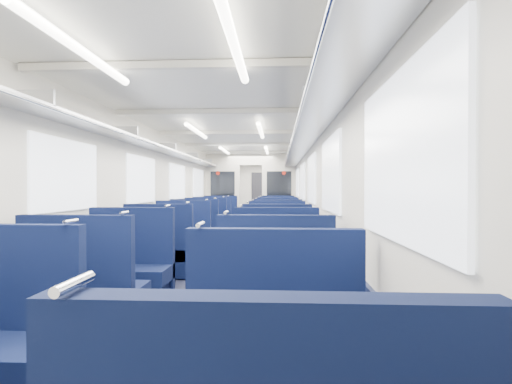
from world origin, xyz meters
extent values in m
cube|color=black|center=(0.00, 0.00, 0.00)|extent=(2.80, 18.00, 0.01)
cube|color=silver|center=(0.00, 0.00, 2.35)|extent=(2.80, 18.00, 0.01)
cube|color=beige|center=(-1.40, 0.00, 1.18)|extent=(0.02, 18.00, 2.35)
cube|color=black|center=(-1.39, 0.00, 0.35)|extent=(0.03, 17.90, 0.70)
cube|color=beige|center=(1.40, 0.00, 1.18)|extent=(0.02, 18.00, 2.35)
cube|color=black|center=(1.39, 0.00, 0.35)|extent=(0.03, 17.90, 0.70)
cube|color=beige|center=(0.00, 9.00, 1.18)|extent=(2.80, 0.02, 2.35)
cube|color=#B2B5BA|center=(-1.22, 0.00, 1.97)|extent=(0.34, 17.40, 0.04)
cylinder|color=silver|center=(-1.04, 0.00, 1.95)|extent=(0.02, 17.40, 0.02)
cube|color=#B2B5BA|center=(-1.22, -6.00, 2.05)|extent=(0.34, 0.03, 0.14)
cube|color=#B2B5BA|center=(-1.22, -4.00, 2.05)|extent=(0.34, 0.03, 0.14)
cube|color=#B2B5BA|center=(-1.22, -2.00, 2.05)|extent=(0.34, 0.03, 0.14)
cube|color=#B2B5BA|center=(-1.22, 0.00, 2.05)|extent=(0.34, 0.03, 0.14)
cube|color=#B2B5BA|center=(-1.22, 2.00, 2.05)|extent=(0.34, 0.03, 0.14)
cube|color=#B2B5BA|center=(-1.22, 4.00, 2.05)|extent=(0.34, 0.03, 0.14)
cube|color=#B2B5BA|center=(-1.22, 6.00, 2.05)|extent=(0.34, 0.03, 0.14)
cube|color=#B2B5BA|center=(-1.22, 8.00, 2.05)|extent=(0.34, 0.03, 0.14)
cube|color=#B2B5BA|center=(1.22, 0.00, 1.97)|extent=(0.34, 17.40, 0.04)
cylinder|color=silver|center=(1.04, 0.00, 1.95)|extent=(0.02, 17.40, 0.02)
cube|color=#B2B5BA|center=(1.22, -6.00, 2.05)|extent=(0.34, 0.03, 0.14)
cube|color=#B2B5BA|center=(1.22, -4.00, 2.05)|extent=(0.34, 0.03, 0.14)
cube|color=#B2B5BA|center=(1.22, -2.00, 2.05)|extent=(0.34, 0.03, 0.14)
cube|color=#B2B5BA|center=(1.22, 0.00, 2.05)|extent=(0.34, 0.03, 0.14)
cube|color=#B2B5BA|center=(1.22, 2.00, 2.05)|extent=(0.34, 0.03, 0.14)
cube|color=#B2B5BA|center=(1.22, 4.00, 2.05)|extent=(0.34, 0.03, 0.14)
cube|color=#B2B5BA|center=(1.22, 6.00, 2.05)|extent=(0.34, 0.03, 0.14)
cube|color=#B2B5BA|center=(1.22, 8.00, 2.05)|extent=(0.34, 0.03, 0.14)
cube|color=white|center=(-1.38, -5.20, 1.42)|extent=(0.02, 1.30, 0.75)
cube|color=white|center=(-1.38, -2.90, 1.42)|extent=(0.02, 1.30, 0.75)
cube|color=white|center=(-1.38, -0.60, 1.42)|extent=(0.02, 1.30, 0.75)
cube|color=white|center=(-1.38, 1.70, 1.42)|extent=(0.02, 1.30, 0.75)
cube|color=white|center=(-1.38, 4.50, 1.42)|extent=(0.02, 1.30, 0.75)
cube|color=white|center=(-1.38, 6.80, 1.42)|extent=(0.02, 1.30, 0.75)
cube|color=white|center=(1.38, -7.50, 1.42)|extent=(0.02, 1.30, 0.75)
cube|color=white|center=(1.38, -5.20, 1.42)|extent=(0.02, 1.30, 0.75)
cube|color=white|center=(1.38, -2.90, 1.42)|extent=(0.02, 1.30, 0.75)
cube|color=white|center=(1.38, -0.60, 1.42)|extent=(0.02, 1.30, 0.75)
cube|color=white|center=(1.38, 1.70, 1.42)|extent=(0.02, 1.30, 0.75)
cube|color=white|center=(1.38, 4.50, 1.42)|extent=(0.02, 1.30, 0.75)
cube|color=white|center=(1.38, 6.80, 1.42)|extent=(0.02, 1.30, 0.75)
cube|color=beige|center=(0.00, -6.00, 2.31)|extent=(2.70, 0.06, 0.06)
cube|color=beige|center=(0.00, -4.00, 2.31)|extent=(2.70, 0.06, 0.06)
cube|color=beige|center=(0.00, -2.00, 2.31)|extent=(2.70, 0.06, 0.06)
cube|color=beige|center=(0.00, 0.00, 2.31)|extent=(2.70, 0.06, 0.06)
cube|color=beige|center=(0.00, 2.00, 2.31)|extent=(2.70, 0.06, 0.06)
cube|color=beige|center=(0.00, 4.00, 2.31)|extent=(2.70, 0.06, 0.06)
cube|color=beige|center=(0.00, 6.00, 2.31)|extent=(2.70, 0.06, 0.06)
cube|color=beige|center=(0.00, 8.00, 2.31)|extent=(2.70, 0.06, 0.06)
cylinder|color=white|center=(-0.55, -6.50, 2.26)|extent=(0.07, 1.60, 0.07)
cylinder|color=white|center=(-0.55, -2.50, 2.26)|extent=(0.07, 1.60, 0.07)
cylinder|color=white|center=(-0.55, 1.00, 2.26)|extent=(0.07, 1.60, 0.07)
cylinder|color=white|center=(-0.55, 5.50, 2.26)|extent=(0.07, 1.60, 0.07)
cylinder|color=white|center=(0.55, -6.50, 2.26)|extent=(0.07, 1.60, 0.07)
cylinder|color=white|center=(0.55, -2.50, 2.26)|extent=(0.07, 1.60, 0.07)
cylinder|color=white|center=(0.55, 1.00, 2.26)|extent=(0.07, 1.60, 0.07)
cylinder|color=white|center=(0.55, 5.50, 2.26)|extent=(0.07, 1.60, 0.07)
cube|color=black|center=(0.00, 8.94, 1.00)|extent=(0.75, 0.06, 2.00)
cube|color=beige|center=(-0.88, 3.01, 1.18)|extent=(1.05, 0.08, 2.35)
cube|color=black|center=(-0.87, 2.96, 1.40)|extent=(0.76, 0.02, 0.80)
cylinder|color=red|center=(-1.02, 2.96, 1.75)|extent=(0.12, 0.01, 0.12)
cube|color=beige|center=(0.88, 3.01, 1.18)|extent=(1.05, 0.08, 2.35)
cube|color=black|center=(0.87, 2.96, 1.40)|extent=(0.76, 0.02, 0.80)
cylinder|color=red|center=(1.02, 2.96, 1.75)|extent=(0.12, 0.01, 0.12)
cube|color=beige|center=(0.00, 3.01, 2.17)|extent=(0.70, 0.08, 0.35)
cylinder|color=silver|center=(0.42, -8.45, 1.08)|extent=(0.02, 0.15, 0.02)
cube|color=#0C163C|center=(-0.83, -6.92, 0.54)|extent=(0.98, 0.09, 1.04)
cylinder|color=silver|center=(-0.42, -6.92, 1.08)|extent=(0.02, 0.15, 0.02)
cube|color=#0C163C|center=(0.83, -7.29, 0.33)|extent=(0.98, 0.51, 0.17)
cube|color=#0C163C|center=(0.83, -7.08, 0.54)|extent=(0.98, 0.09, 1.04)
cylinder|color=silver|center=(0.42, -7.08, 1.08)|extent=(0.02, 0.15, 0.02)
cube|color=#0C163C|center=(-0.83, -5.87, 0.33)|extent=(0.98, 0.51, 0.17)
cube|color=black|center=(-0.83, -5.87, 0.13)|extent=(0.90, 0.41, 0.25)
cube|color=#0C163C|center=(-0.83, -6.08, 0.54)|extent=(0.98, 0.09, 1.04)
cylinder|color=silver|center=(-0.42, -6.08, 1.08)|extent=(0.02, 0.15, 0.02)
cube|color=#0C163C|center=(0.83, -5.78, 0.33)|extent=(0.98, 0.51, 0.17)
cube|color=black|center=(0.83, -5.78, 0.13)|extent=(0.90, 0.41, 0.25)
cube|color=#0C163C|center=(0.83, -5.99, 0.54)|extent=(0.98, 0.09, 1.04)
cylinder|color=silver|center=(0.42, -5.99, 1.08)|extent=(0.02, 0.15, 0.02)
cube|color=#0C163C|center=(-0.83, -5.01, 0.33)|extent=(0.98, 0.51, 0.17)
cube|color=black|center=(-0.83, -5.01, 0.13)|extent=(0.90, 0.41, 0.25)
cube|color=#0C163C|center=(-0.83, -4.81, 0.54)|extent=(0.98, 0.09, 1.04)
cylinder|color=silver|center=(-0.42, -4.81, 1.08)|extent=(0.02, 0.15, 0.02)
cube|color=#0C163C|center=(0.83, -4.90, 0.33)|extent=(0.98, 0.51, 0.17)
cube|color=black|center=(0.83, -4.90, 0.13)|extent=(0.90, 0.41, 0.25)
cube|color=#0C163C|center=(0.83, -4.70, 0.54)|extent=(0.98, 0.09, 1.04)
cylinder|color=silver|center=(0.42, -4.70, 1.08)|extent=(0.02, 0.15, 0.02)
cube|color=#0C163C|center=(-0.83, -3.60, 0.33)|extent=(0.98, 0.51, 0.17)
cube|color=black|center=(-0.83, -3.60, 0.13)|extent=(0.90, 0.41, 0.25)
cube|color=#0C163C|center=(-0.83, -3.81, 0.54)|extent=(0.98, 0.09, 1.04)
cylinder|color=silver|center=(-0.42, -3.81, 1.08)|extent=(0.02, 0.15, 0.02)
cube|color=#0C163C|center=(0.83, -3.53, 0.33)|extent=(0.98, 0.51, 0.17)
cube|color=black|center=(0.83, -3.53, 0.13)|extent=(0.90, 0.41, 0.25)
cube|color=#0C163C|center=(0.83, -3.74, 0.54)|extent=(0.98, 0.09, 1.04)
cylinder|color=silver|center=(0.42, -3.74, 1.08)|extent=(0.02, 0.15, 0.02)
cube|color=#0C163C|center=(-0.83, -2.54, 0.33)|extent=(0.98, 0.51, 0.17)
cube|color=black|center=(-0.83, -2.54, 0.13)|extent=(0.90, 0.41, 0.25)
cube|color=#0C163C|center=(-0.83, -2.33, 0.54)|extent=(0.98, 0.09, 1.04)
cylinder|color=silver|center=(-0.42, -2.33, 1.08)|extent=(0.02, 0.15, 0.02)
cube|color=#0C163C|center=(0.83, -2.63, 0.33)|extent=(0.98, 0.51, 0.17)
cube|color=black|center=(0.83, -2.63, 0.13)|extent=(0.90, 0.41, 0.25)
cube|color=#0C163C|center=(0.83, -2.42, 0.54)|extent=(0.98, 0.09, 1.04)
cylinder|color=silver|center=(0.42, -2.42, 1.08)|extent=(0.02, 0.15, 0.02)
cube|color=#0C163C|center=(-0.83, -1.21, 0.33)|extent=(0.98, 0.51, 0.17)
cube|color=black|center=(-0.83, -1.21, 0.13)|extent=(0.90, 0.41, 0.25)
cube|color=#0C163C|center=(-0.83, -1.42, 0.54)|extent=(0.98, 0.09, 1.04)
cylinder|color=silver|center=(-0.42, -1.42, 1.08)|extent=(0.02, 0.15, 0.02)
cube|color=#0C163C|center=(0.83, -1.23, 0.33)|extent=(0.98, 0.51, 0.17)
cube|color=black|center=(0.83, -1.23, 0.13)|extent=(0.90, 0.41, 0.25)
cube|color=#0C163C|center=(0.83, -1.44, 0.54)|extent=(0.98, 0.09, 1.04)
cylinder|color=silver|center=(0.42, -1.44, 1.08)|extent=(0.02, 0.15, 0.02)
cube|color=#0C163C|center=(-0.83, -0.38, 0.33)|extent=(0.98, 0.51, 0.17)
cube|color=black|center=(-0.83, -0.38, 0.13)|extent=(0.90, 0.41, 0.25)
cube|color=#0C163C|center=(-0.83, -0.17, 0.54)|extent=(0.98, 0.09, 1.04)
cylinder|color=silver|center=(-0.42, -0.17, 1.08)|extent=(0.02, 0.15, 0.02)
cube|color=#0C163C|center=(0.83, -0.36, 0.33)|extent=(0.98, 0.51, 0.17)
cube|color=black|center=(0.83, -0.36, 0.13)|extent=(0.90, 0.41, 0.25)
cube|color=#0C163C|center=(0.83, -0.15, 0.54)|extent=(0.98, 0.09, 1.04)
cylinder|color=silver|center=(0.42, -0.15, 1.08)|extent=(0.02, 0.15, 0.02)
cube|color=#0C163C|center=(-0.83, 0.90, 0.33)|extent=(0.98, 0.51, 0.17)
cube|color=black|center=(-0.83, 0.90, 0.13)|extent=(0.90, 0.41, 0.25)
cube|color=#0C163C|center=(-0.83, 0.69, 0.54)|extent=(0.98, 0.09, 1.04)
cylinder|color=silver|center=(-0.42, 0.69, 1.08)|extent=(0.02, 0.15, 0.02)
cube|color=#0C163C|center=(0.83, 0.90, 0.33)|extent=(0.98, 0.51, 0.17)
cube|color=black|center=(0.83, 0.90, 0.13)|extent=(0.90, 0.41, 0.25)
cube|color=#0C163C|center=(0.83, 0.70, 0.54)|extent=(0.98, 0.09, 1.04)
cylinder|color=silver|center=(0.42, 0.70, 1.08)|extent=(0.02, 0.15, 0.02)
cube|color=#0C163C|center=(-0.83, 1.98, 0.33)|extent=(0.98, 0.51, 0.17)
cube|color=black|center=(-0.83, 1.98, 0.13)|extent=(0.90, 0.41, 0.25)
cube|color=#0C163C|center=(-0.83, 2.19, 0.54)|extent=(0.98, 0.09, 1.04)
cylinder|color=silver|center=(-0.42, 2.19, 1.08)|extent=(0.02, 0.15, 0.02)
cube|color=#0C163C|center=(0.83, 2.11, 0.33)|extent=(0.98, 0.51, 0.17)
cube|color=black|center=(0.83, 2.11, 0.13)|extent=(0.90, 0.41, 0.25)
cube|color=#0C163C|center=(0.83, 2.32, 0.54)|extent=(0.98, 0.09, 1.04)
cylinder|color=silver|center=(0.42, 2.32, 1.08)|extent=(0.02, 0.15, 0.02)
camera|label=1|loc=(0.85, -9.27, 1.28)|focal=27.79mm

